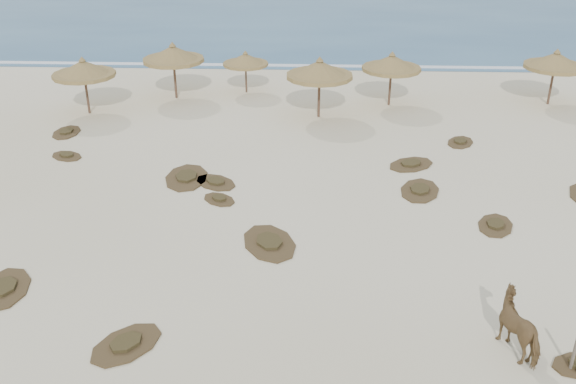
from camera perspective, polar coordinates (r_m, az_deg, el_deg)
ground at (r=19.56m, az=3.36°, el=-9.24°), size 160.00×160.00×0.00m
foam_line at (r=43.43m, az=2.96°, el=11.12°), size 70.00×0.60×0.01m
palapa_0 at (r=35.37m, az=-17.73°, el=10.34°), size 3.69×3.69×3.04m
palapa_1 at (r=36.78m, az=-10.18°, el=11.93°), size 3.94×3.94×3.19m
palapa_2 at (r=37.48m, az=-3.80°, el=11.62°), size 2.98×2.98×2.44m
palapa_3 at (r=33.16m, az=2.82°, el=10.76°), size 4.52×4.52×3.20m
palapa_4 at (r=35.47m, az=9.20°, el=11.21°), size 4.16×4.16×2.98m
palapa_5 at (r=37.99m, az=22.69°, el=10.67°), size 3.70×3.70×3.09m
horse at (r=18.18m, az=20.09°, el=-11.15°), size 1.51×2.04×1.57m
fence_post_near at (r=18.14m, az=24.11°, el=-12.84°), size 0.12×0.12×1.18m
scrub_0 at (r=21.60m, az=-23.95°, el=-7.83°), size 1.98×2.63×0.16m
scrub_1 at (r=27.11m, az=-9.01°, el=1.31°), size 1.93×2.83×0.16m
scrub_2 at (r=25.10m, az=-6.14°, el=-0.63°), size 1.72×1.66×0.16m
scrub_3 at (r=26.20m, az=11.63°, el=0.16°), size 2.13×2.68×0.16m
scrub_4 at (r=24.31m, az=17.96°, el=-2.82°), size 1.80×2.18×0.16m
scrub_6 at (r=33.43m, az=-19.09°, el=5.05°), size 1.30×1.98×0.16m
scrub_7 at (r=28.51m, az=10.87°, el=2.44°), size 2.61×2.41×0.16m
scrub_8 at (r=30.54m, az=-19.08°, el=3.06°), size 1.87×1.67×0.16m
scrub_9 at (r=22.08m, az=-1.68°, el=-4.51°), size 2.59×3.11×0.16m
scrub_10 at (r=31.47m, az=15.06°, el=4.31°), size 1.80×2.07×0.16m
scrub_11 at (r=18.24m, az=-14.19°, el=-12.96°), size 2.42×2.54×0.16m
scrub_13 at (r=26.51m, az=-6.45°, el=0.88°), size 2.32×2.24×0.16m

